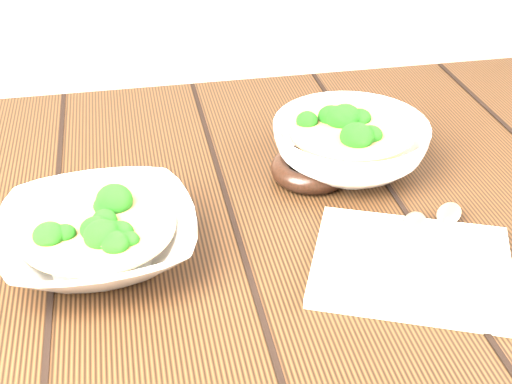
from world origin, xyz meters
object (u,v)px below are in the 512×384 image
at_px(napkin, 411,266).
at_px(trivet, 311,169).
at_px(table, 252,303).
at_px(soup_bowl_front, 98,236).
at_px(soup_bowl_back, 350,144).

bearing_deg(napkin, trivet, 128.51).
distance_m(table, soup_bowl_front, 0.23).
height_order(soup_bowl_front, soup_bowl_back, soup_bowl_back).
distance_m(soup_bowl_back, napkin, 0.22).
height_order(table, soup_bowl_back, soup_bowl_back).
xyz_separation_m(trivet, napkin, (0.05, -0.20, -0.01)).
xyz_separation_m(table, trivet, (0.09, 0.09, 0.13)).
height_order(table, soup_bowl_front, soup_bowl_front).
height_order(table, napkin, napkin).
bearing_deg(table, napkin, -38.01).
bearing_deg(napkin, soup_bowl_front, -172.00).
height_order(soup_bowl_front, napkin, soup_bowl_front).
distance_m(table, soup_bowl_back, 0.23).
bearing_deg(soup_bowl_back, trivet, -163.64).
distance_m(soup_bowl_front, napkin, 0.33).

